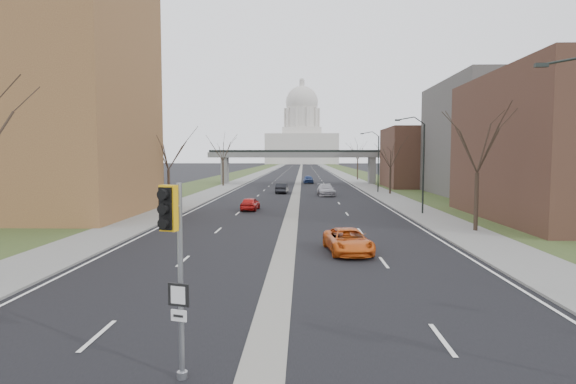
{
  "coord_description": "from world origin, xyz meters",
  "views": [
    {
      "loc": [
        1.01,
        -11.54,
        5.27
      ],
      "look_at": [
        0.29,
        11.13,
        3.57
      ],
      "focal_mm": 30.0,
      "sensor_mm": 36.0,
      "label": 1
    }
  ],
  "objects_px": {
    "car_left_far": "(282,188)",
    "car_right_mid": "(326,190)",
    "car_left_near": "(250,204)",
    "car_right_far": "(308,179)",
    "car_right_near": "(348,241)",
    "signal_pole_median": "(174,246)"
  },
  "relations": [
    {
      "from": "car_left_far",
      "to": "car_right_mid",
      "type": "height_order",
      "value": "car_right_mid"
    },
    {
      "from": "car_left_near",
      "to": "car_right_far",
      "type": "relative_size",
      "value": 0.83
    },
    {
      "from": "car_right_near",
      "to": "signal_pole_median",
      "type": "bearing_deg",
      "value": -115.91
    },
    {
      "from": "car_right_far",
      "to": "car_left_near",
      "type": "bearing_deg",
      "value": -100.07
    },
    {
      "from": "car_left_near",
      "to": "car_right_far",
      "type": "bearing_deg",
      "value": -93.52
    },
    {
      "from": "signal_pole_median",
      "to": "car_right_near",
      "type": "bearing_deg",
      "value": 87.54
    },
    {
      "from": "signal_pole_median",
      "to": "car_left_near",
      "type": "distance_m",
      "value": 35.94
    },
    {
      "from": "car_left_far",
      "to": "car_right_far",
      "type": "height_order",
      "value": "car_right_far"
    },
    {
      "from": "signal_pole_median",
      "to": "car_left_near",
      "type": "xyz_separation_m",
      "value": [
        -2.23,
        35.78,
        -2.6
      ]
    },
    {
      "from": "car_left_near",
      "to": "car_right_mid",
      "type": "xyz_separation_m",
      "value": [
        8.19,
        17.59,
        0.13
      ]
    },
    {
      "from": "car_left_near",
      "to": "car_right_near",
      "type": "distance_m",
      "value": 21.82
    },
    {
      "from": "car_right_mid",
      "to": "car_right_far",
      "type": "height_order",
      "value": "car_right_far"
    },
    {
      "from": "car_left_near",
      "to": "signal_pole_median",
      "type": "bearing_deg",
      "value": 97.42
    },
    {
      "from": "signal_pole_median",
      "to": "car_right_far",
      "type": "distance_m",
      "value": 83.42
    },
    {
      "from": "signal_pole_median",
      "to": "car_right_far",
      "type": "bearing_deg",
      "value": 104.2
    },
    {
      "from": "car_left_far",
      "to": "car_right_far",
      "type": "bearing_deg",
      "value": -95.56
    },
    {
      "from": "signal_pole_median",
      "to": "car_right_far",
      "type": "xyz_separation_m",
      "value": [
        3.92,
        83.29,
        -2.46
      ]
    },
    {
      "from": "car_left_far",
      "to": "car_right_far",
      "type": "relative_size",
      "value": 0.96
    },
    {
      "from": "car_left_far",
      "to": "car_left_near",
      "type": "bearing_deg",
      "value": 87.52
    },
    {
      "from": "signal_pole_median",
      "to": "car_left_near",
      "type": "bearing_deg",
      "value": 110.47
    },
    {
      "from": "car_left_near",
      "to": "car_left_far",
      "type": "relative_size",
      "value": 0.86
    },
    {
      "from": "signal_pole_median",
      "to": "car_left_far",
      "type": "height_order",
      "value": "signal_pole_median"
    }
  ]
}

